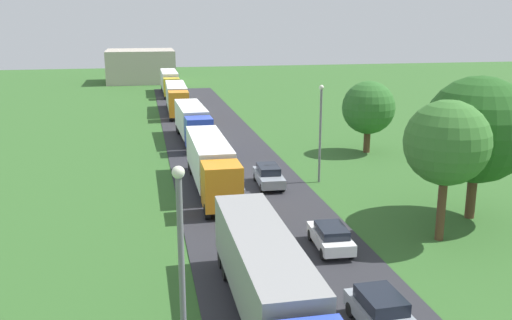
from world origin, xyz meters
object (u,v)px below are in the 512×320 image
object	(u,v)px
lamppost_lead	(183,294)
lamppost_second	(320,128)
tree_birch	(447,143)
car_third	(331,236)
truck_third	(192,122)
car_fourth	(269,175)
tree_pine	(368,108)
truck_fourth	(177,97)
truck_lead	(268,280)
tree_maple	(478,130)
car_second	(382,312)
distant_building	(141,66)
truck_second	(211,162)
truck_fifth	(170,81)

from	to	relation	value
lamppost_lead	lamppost_second	xyz separation A→B (m)	(12.29, 25.60, -0.52)
tree_birch	car_third	bearing A→B (deg)	-177.86
lamppost_second	truck_third	bearing A→B (deg)	116.76
car_fourth	tree_pine	size ratio (longest dim) A/B	0.67
truck_fourth	tree_pine	world-z (taller)	tree_pine
truck_lead	tree_maple	bearing A→B (deg)	33.67
car_third	car_second	bearing A→B (deg)	-94.32
truck_third	tree_birch	world-z (taller)	tree_birch
truck_lead	distant_building	xyz separation A→B (m)	(-4.79, 94.12, 1.00)
truck_second	car_fourth	bearing A→B (deg)	1.48
truck_fourth	lamppost_lead	size ratio (longest dim) A/B	1.59
truck_fourth	car_second	bearing A→B (deg)	-85.17
truck_fourth	lamppost_second	distance (m)	35.97
truck_second	truck_fifth	xyz separation A→B (m)	(-0.23, 54.81, 0.02)
car_second	truck_third	bearing A→B (deg)	96.48
car_fourth	lamppost_lead	bearing A→B (deg)	-107.98
truck_fourth	car_second	world-z (taller)	truck_fourth
truck_third	truck_fourth	bearing A→B (deg)	91.42
car_second	tree_maple	distance (m)	16.77
truck_lead	lamppost_second	distance (m)	21.78
truck_third	car_third	size ratio (longest dim) A/B	3.06
car_fourth	lamppost_lead	xyz separation A→B (m)	(-8.19, -25.22, 3.91)
truck_second	truck_fifth	distance (m)	54.81
truck_fourth	tree_birch	distance (m)	49.07
truck_fifth	car_fourth	distance (m)	54.90
car_fourth	truck_second	bearing A→B (deg)	-178.52
car_fourth	tree_maple	distance (m)	15.25
truck_second	truck_third	distance (m)	16.98
truck_lead	truck_third	size ratio (longest dim) A/B	1.14
tree_birch	tree_pine	distance (m)	21.84
truck_third	tree_birch	size ratio (longest dim) A/B	1.53
tree_pine	tree_birch	bearing A→B (deg)	-101.14
truck_fourth	distant_building	bearing A→B (deg)	96.55
truck_fifth	car_second	world-z (taller)	truck_fifth
truck_third	car_second	size ratio (longest dim) A/B	3.10
lamppost_second	lamppost_lead	bearing A→B (deg)	-115.64
car_second	lamppost_lead	xyz separation A→B (m)	(-8.26, -4.39, 3.91)
truck_lead	car_third	bearing A→B (deg)	54.21
lamppost_lead	tree_maple	world-z (taller)	tree_maple
lamppost_second	truck_fourth	bearing A→B (deg)	104.13
tree_pine	truck_third	bearing A→B (deg)	153.91
tree_maple	car_second	bearing A→B (deg)	-133.62
car_fourth	tree_birch	size ratio (longest dim) A/B	0.56
tree_birch	tree_maple	xyz separation A→B (m)	(3.78, 3.03, 0.03)
truck_fifth	lamppost_lead	bearing A→B (deg)	-92.57
car_second	lamppost_lead	distance (m)	10.14
lamppost_lead	truck_third	bearing A→B (deg)	84.60
truck_second	distant_building	bearing A→B (deg)	93.69
car_fourth	lamppost_second	distance (m)	5.33
car_second	car_fourth	distance (m)	20.83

